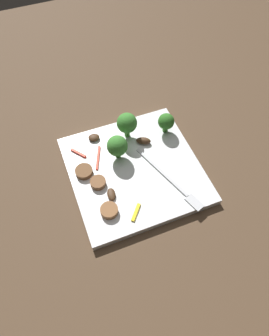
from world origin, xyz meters
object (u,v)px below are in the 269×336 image
at_px(broccoli_floret_2, 117,146).
at_px(mushroom_1, 143,141).
at_px(pepper_strip_1, 136,212).
at_px(mushroom_2, 94,137).
at_px(pepper_strip_0, 98,158).
at_px(pepper_strip_2, 78,153).
at_px(sausage_slice_2, 98,183).
at_px(broccoli_floret_1, 127,123).
at_px(fork, 173,182).
at_px(sausage_slice_0, 84,172).
at_px(plate, 134,170).
at_px(mushroom_0, 111,194).
at_px(broccoli_floret_0, 166,122).
at_px(sausage_slice_1, 109,210).

distance_m(broccoli_floret_2, mushroom_1, 0.07).
xyz_separation_m(broccoli_floret_2, pepper_strip_1, (0.13, -0.01, -0.03)).
bearing_deg(mushroom_2, mushroom_1, 63.18).
relative_size(pepper_strip_0, pepper_strip_2, 1.57).
bearing_deg(sausage_slice_2, broccoli_floret_1, 134.61).
bearing_deg(sausage_slice_2, mushroom_1, 117.52).
distance_m(fork, sausage_slice_0, 0.18).
height_order(plate, sausage_slice_0, sausage_slice_0).
relative_size(pepper_strip_1, pepper_strip_2, 0.99).
height_order(fork, sausage_slice_2, sausage_slice_2).
xyz_separation_m(broccoli_floret_2, sausage_slice_0, (0.01, -0.08, -0.03)).
height_order(broccoli_floret_2, sausage_slice_2, broccoli_floret_2).
distance_m(broccoli_floret_1, mushroom_0, 0.15).
bearing_deg(broccoli_floret_0, sausage_slice_0, -77.86).
distance_m(broccoli_floret_2, sausage_slice_2, 0.08).
distance_m(fork, mushroom_2, 0.19).
distance_m(broccoli_floret_1, broccoli_floret_2, 0.06).
bearing_deg(pepper_strip_1, pepper_strip_0, -169.13).
height_order(broccoli_floret_2, pepper_strip_2, broccoli_floret_2).
bearing_deg(fork, sausage_slice_0, -137.93).
relative_size(broccoli_floret_1, mushroom_2, 2.58).
bearing_deg(sausage_slice_1, mushroom_2, 171.96).
height_order(sausage_slice_2, mushroom_1, mushroom_1).
xyz_separation_m(broccoli_floret_2, sausage_slice_2, (0.05, -0.06, -0.03)).
height_order(broccoli_floret_0, broccoli_floret_1, broccoli_floret_1).
relative_size(sausage_slice_1, pepper_strip_1, 0.89).
bearing_deg(plate, broccoli_floret_0, 124.45).
height_order(mushroom_2, pepper_strip_0, mushroom_2).
bearing_deg(pepper_strip_1, broccoli_floret_0, 140.68).
bearing_deg(pepper_strip_1, broccoli_floret_2, 174.69).
height_order(plate, sausage_slice_2, sausage_slice_2).
xyz_separation_m(broccoli_floret_1, mushroom_1, (0.03, 0.02, -0.03)).
relative_size(mushroom_1, pepper_strip_2, 0.83).
distance_m(mushroom_0, pepper_strip_0, 0.09).
bearing_deg(broccoli_floret_1, fork, 15.84).
distance_m(fork, broccoli_floret_1, 0.15).
bearing_deg(sausage_slice_1, broccoli_floret_0, 128.66).
bearing_deg(plate, broccoli_floret_2, -151.91).
height_order(sausage_slice_0, sausage_slice_2, same).
xyz_separation_m(sausage_slice_0, mushroom_2, (-0.08, 0.04, -0.00)).
xyz_separation_m(pepper_strip_0, pepper_strip_2, (-0.03, -0.03, 0.00)).
relative_size(sausage_slice_0, mushroom_0, 1.27).
bearing_deg(mushroom_2, pepper_strip_0, -8.03).
distance_m(fork, broccoli_floret_0, 0.13).
distance_m(broccoli_floret_0, sausage_slice_0, 0.20).
xyz_separation_m(broccoli_floret_0, sausage_slice_1, (0.14, -0.18, -0.02)).
bearing_deg(mushroom_1, pepper_strip_0, -88.05).
bearing_deg(sausage_slice_0, pepper_strip_2, 177.63).
bearing_deg(mushroom_0, sausage_slice_0, -153.08).
bearing_deg(broccoli_floret_0, plate, -55.55).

